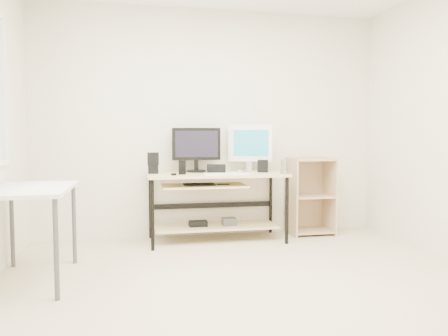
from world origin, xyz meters
name	(u,v)px	position (x,y,z in m)	size (l,w,h in m)	color
room	(239,113)	(-0.14, 0.04, 1.32)	(4.01, 4.01, 2.62)	beige
desk	(214,192)	(-0.03, 1.66, 0.54)	(1.50, 0.65, 0.75)	beige
side_table	(30,197)	(-1.68, 0.60, 0.67)	(0.60, 1.00, 0.75)	white
shelf_unit	(309,195)	(1.15, 1.82, 0.45)	(0.50, 0.40, 0.90)	tan
black_monitor	(196,147)	(-0.20, 1.85, 1.03)	(0.54, 0.23, 0.50)	black
white_imac	(250,144)	(0.43, 1.83, 1.06)	(0.48, 0.24, 0.54)	silver
keyboard	(226,174)	(0.06, 1.44, 0.76)	(0.47, 0.13, 0.02)	white
mouse	(240,172)	(0.24, 1.57, 0.77)	(0.07, 0.11, 0.04)	#ACACB0
center_speaker	(216,169)	(-0.02, 1.58, 0.80)	(0.20, 0.09, 0.10)	black
speaker_left	(153,162)	(-0.68, 1.74, 0.87)	(0.13, 0.13, 0.23)	black
speaker_right	(263,166)	(0.53, 1.68, 0.82)	(0.11, 0.11, 0.14)	black
audio_controller	(182,167)	(-0.39, 1.55, 0.82)	(0.07, 0.05, 0.15)	black
volume_puck	(174,174)	(-0.49, 1.46, 0.76)	(0.06, 0.06, 0.02)	black
smartphone	(245,172)	(0.32, 1.63, 0.75)	(0.06, 0.11, 0.01)	black
coaster	(284,173)	(0.69, 1.43, 0.75)	(0.09, 0.09, 0.01)	#9C6746
drinking_glass	(284,166)	(0.69, 1.43, 0.83)	(0.07, 0.07, 0.15)	white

